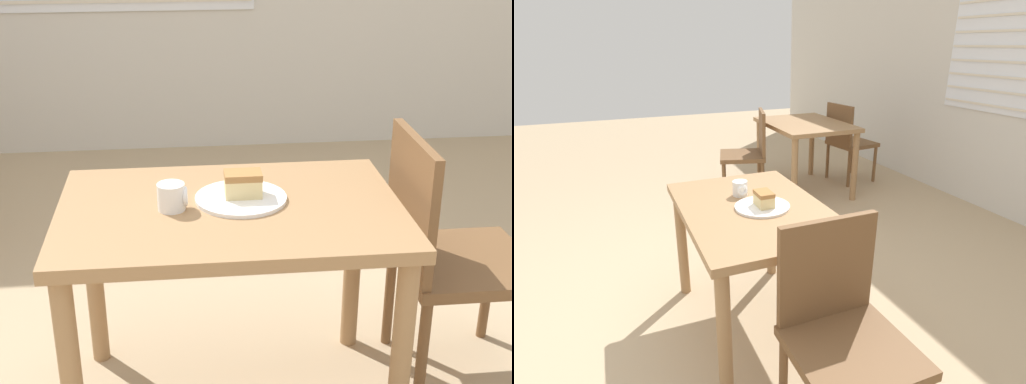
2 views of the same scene
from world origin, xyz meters
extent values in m
plane|color=tan|center=(0.00, 0.00, 0.00)|extent=(14.00, 14.00, 0.00)
cube|color=beige|center=(-0.49, 2.98, 0.95)|extent=(1.67, 0.01, 0.02)
cube|color=#9E754C|center=(0.02, 0.43, 0.69)|extent=(1.01, 0.68, 0.04)
cylinder|color=#9E754C|center=(-0.43, 0.13, 0.33)|extent=(0.06, 0.06, 0.67)
cylinder|color=#9E754C|center=(0.48, 0.13, 0.33)|extent=(0.06, 0.06, 0.67)
cylinder|color=#9E754C|center=(-0.43, 0.72, 0.33)|extent=(0.06, 0.06, 0.67)
cylinder|color=#9E754C|center=(0.48, 0.72, 0.33)|extent=(0.06, 0.06, 0.67)
cube|color=#9E754C|center=(-1.81, 1.66, 0.70)|extent=(0.99, 0.75, 0.04)
cylinder|color=#9E754C|center=(-2.25, 1.33, 0.34)|extent=(0.06, 0.06, 0.68)
cylinder|color=#9E754C|center=(-1.36, 1.33, 0.34)|extent=(0.06, 0.06, 0.68)
cylinder|color=#9E754C|center=(-2.25, 1.98, 0.34)|extent=(0.06, 0.06, 0.68)
cylinder|color=#9E754C|center=(-1.36, 1.98, 0.34)|extent=(0.06, 0.06, 0.68)
cube|color=brown|center=(0.80, 0.52, 0.42)|extent=(0.43, 0.43, 0.04)
cylinder|color=brown|center=(0.62, 0.33, 0.20)|extent=(0.04, 0.04, 0.40)
cylinder|color=brown|center=(0.62, 0.70, 0.20)|extent=(0.04, 0.04, 0.40)
cube|color=brown|center=(0.60, 0.52, 0.65)|extent=(0.03, 0.41, 0.42)
cube|color=brown|center=(-1.88, 1.01, 0.42)|extent=(0.53, 0.53, 0.04)
cylinder|color=brown|center=(-2.11, 0.88, 0.20)|extent=(0.04, 0.04, 0.40)
cylinder|color=brown|center=(-1.76, 0.78, 0.20)|extent=(0.04, 0.04, 0.40)
cylinder|color=brown|center=(-2.01, 1.24, 0.20)|extent=(0.04, 0.04, 0.40)
cylinder|color=brown|center=(-1.65, 1.14, 0.20)|extent=(0.04, 0.04, 0.40)
cube|color=brown|center=(-1.83, 1.20, 0.65)|extent=(0.40, 0.14, 0.42)
cube|color=brown|center=(-1.91, 2.31, 0.42)|extent=(0.48, 0.48, 0.04)
cylinder|color=brown|center=(-1.75, 2.51, 0.20)|extent=(0.04, 0.04, 0.40)
cylinder|color=brown|center=(-2.12, 2.46, 0.20)|extent=(0.04, 0.04, 0.40)
cylinder|color=brown|center=(-1.70, 2.15, 0.20)|extent=(0.04, 0.04, 0.40)
cylinder|color=brown|center=(-2.07, 2.10, 0.20)|extent=(0.04, 0.04, 0.40)
cube|color=brown|center=(-1.88, 2.11, 0.65)|extent=(0.41, 0.08, 0.42)
cylinder|color=white|center=(0.06, 0.47, 0.71)|extent=(0.27, 0.27, 0.01)
cube|color=#E5CC89|center=(0.07, 0.47, 0.74)|extent=(0.11, 0.07, 0.05)
cube|color=#A3703D|center=(0.07, 0.47, 0.78)|extent=(0.11, 0.08, 0.02)
cylinder|color=white|center=(-0.15, 0.42, 0.75)|extent=(0.08, 0.08, 0.08)
torus|color=white|center=(-0.11, 0.42, 0.75)|extent=(0.01, 0.06, 0.06)
camera|label=1|loc=(-0.10, -1.47, 1.55)|focal=50.00mm
camera|label=2|loc=(1.75, -0.19, 1.47)|focal=28.00mm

